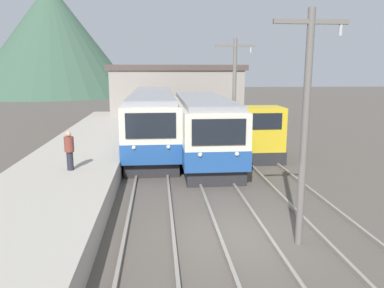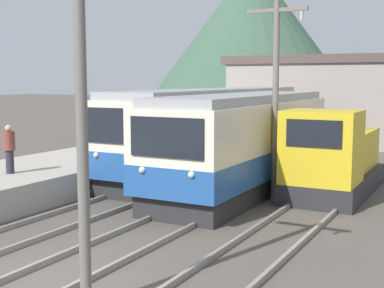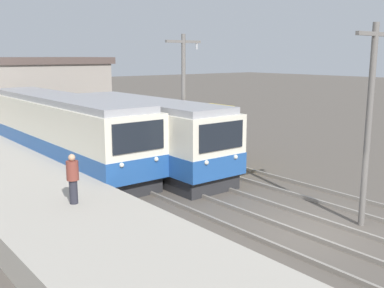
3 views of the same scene
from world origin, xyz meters
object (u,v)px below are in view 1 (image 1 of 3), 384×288
Objects in this scene: commuter_train_left at (153,122)px; commuter_train_center at (203,131)px; shunting_locomotive at (252,135)px; catenary_mast_mid at (234,97)px; catenary_mast_near at (306,121)px; person_on_platform at (69,149)px.

commuter_train_left is 1.35× the size of commuter_train_center.
commuter_train_left is 2.49× the size of shunting_locomotive.
shunting_locomotive is (5.80, -2.76, -0.45)m from commuter_train_left.
commuter_train_left is 2.31× the size of catenary_mast_mid.
catenary_mast_near is (1.51, -10.70, 1.95)m from commuter_train_center.
commuter_train_center is (2.80, -3.48, -0.05)m from commuter_train_left.
catenary_mast_near is at bearing -73.10° from commuter_train_left.
commuter_train_left is at bearing 133.05° from catenary_mast_mid.
commuter_train_left is 2.31× the size of catenary_mast_near.
catenary_mast_near is at bearing -35.60° from person_on_platform.
catenary_mast_near is (4.31, -14.18, 1.90)m from commuter_train_left.
catenary_mast_mid is at bearing -36.86° from commuter_train_center.
commuter_train_center is 8.04m from person_on_platform.
shunting_locomotive is at bearing 82.55° from catenary_mast_near.
catenary_mast_mid is (4.31, -4.61, 1.90)m from commuter_train_left.
shunting_locomotive is 3.34m from catenary_mast_mid.
shunting_locomotive is at bearing -25.48° from commuter_train_left.
commuter_train_left is at bearing 69.59° from person_on_platform.
catenary_mast_near reaches higher than commuter_train_left.
commuter_train_center reaches higher than shunting_locomotive.
shunting_locomotive reaches higher than person_on_platform.
commuter_train_center is 10.98m from catenary_mast_near.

